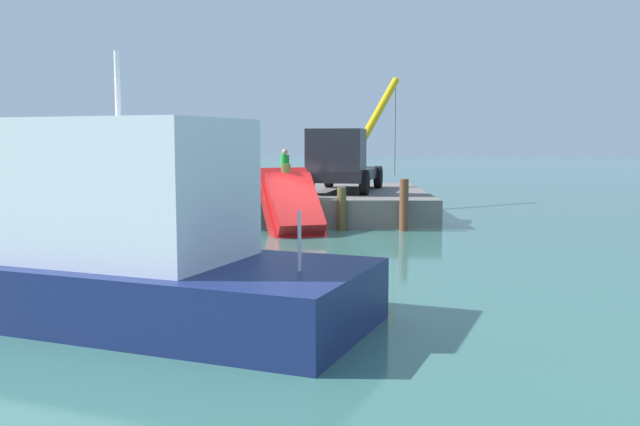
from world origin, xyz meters
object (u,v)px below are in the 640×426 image
crane_truck (344,161)px  salvaged_car (294,215)px  dock_worker (285,172)px  moored_yacht (43,281)px

crane_truck → salvaged_car: size_ratio=2.14×
dock_worker → moored_yacht: (13.91, -3.87, -1.48)m
dock_worker → moored_yacht: 14.51m
dock_worker → salvaged_car: bearing=9.0°
dock_worker → salvaged_car: (3.10, 0.49, -1.36)m
moored_yacht → crane_truck: bearing=158.8°
dock_worker → crane_truck: bearing=131.9°
crane_truck → moored_yacht: size_ratio=0.78×
crane_truck → salvaged_car: crane_truck is taller
moored_yacht → salvaged_car: bearing=158.0°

